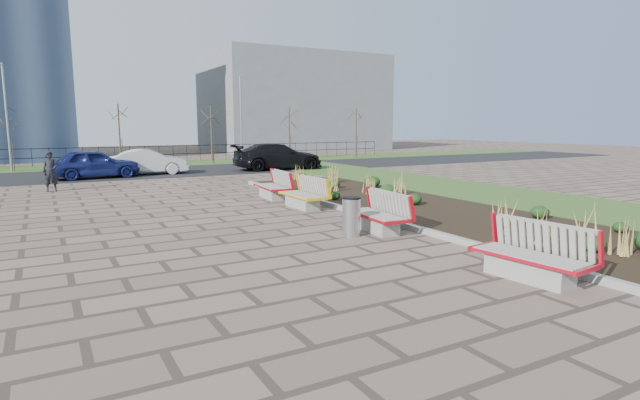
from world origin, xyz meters
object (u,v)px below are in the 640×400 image
bench_d (272,185)px  lamp_east (241,120)px  car_silver (149,162)px  car_black (278,156)px  bench_c (302,193)px  bench_a (529,253)px  lamp_west (7,119)px  bench_b (376,212)px  litter_bin (351,217)px  pedestrian (51,172)px  car_blue (94,164)px

bench_d → lamp_east: bearing=77.8°
car_silver → car_black: bearing=-88.9°
bench_c → bench_a: bearing=-90.6°
car_silver → lamp_west: size_ratio=0.70×
bench_d → bench_c: bearing=-85.5°
bench_a → lamp_west: (-9.00, 27.97, 2.54)m
bench_b → lamp_east: (5.00, 23.28, 2.54)m
bench_a → litter_bin: size_ratio=2.18×
pedestrian → bench_d: bearing=-41.3°
bench_a → bench_d: size_ratio=1.00×
bench_b → car_black: (5.10, 17.29, 0.31)m
lamp_west → lamp_east: same height
car_blue → car_black: bearing=-96.2°
pedestrian → car_blue: pedestrian is taller
car_silver → lamp_east: (7.33, 5.15, 2.33)m
car_silver → car_black: 7.47m
bench_b → car_black: car_black is taller
lamp_west → litter_bin: bearing=-70.8°
bench_c → pedestrian: 11.25m
bench_c → car_blue: 14.18m
lamp_east → bench_b: bearing=-102.1°
bench_b → lamp_west: (-9.00, 23.28, 2.54)m
bench_d → car_silver: (-2.33, 11.46, 0.21)m
bench_a → bench_b: size_ratio=1.00×
bench_c → litter_bin: bench_c is taller
bench_c → lamp_east: 19.91m
bench_d → car_silver: size_ratio=0.50×
bench_b → lamp_east: size_ratio=0.35×
bench_c → car_black: size_ratio=0.38×
pedestrian → car_black: pedestrian is taller
lamp_west → lamp_east: 14.00m
litter_bin → lamp_west: lamp_west is taller
bench_d → car_black: bearing=68.9°
bench_d → litter_bin: size_ratio=2.18×
car_blue → bench_b: bearing=-169.2°
bench_a → lamp_west: lamp_west is taller
lamp_east → car_black: bearing=-89.1°
car_blue → bench_c: bearing=-164.4°
car_black → lamp_west: lamp_west is taller
bench_c → bench_d: same height
litter_bin → car_silver: bearing=94.6°
car_blue → car_silver: size_ratio=1.05×
bench_b → car_silver: (-2.33, 18.13, 0.21)m
bench_d → lamp_east: lamp_east is taller
litter_bin → pedestrian: (-6.32, 12.99, 0.35)m
car_silver → bench_d: bearing=-160.9°
bench_c → pedestrian: pedestrian is taller
lamp_west → bench_b: bearing=-68.9°
bench_b → car_blue: 18.13m
car_blue → bench_a: bearing=-172.5°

